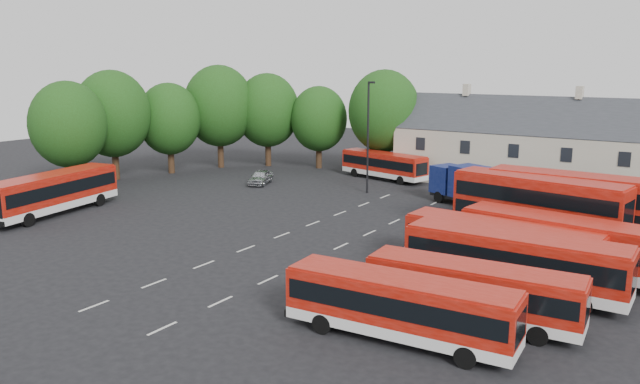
{
  "coord_description": "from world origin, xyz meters",
  "views": [
    {
      "loc": [
        26.15,
        -32.67,
        12.17
      ],
      "look_at": [
        -0.32,
        7.5,
        2.2
      ],
      "focal_mm": 35.0,
      "sensor_mm": 36.0,
      "label": 1
    }
  ],
  "objects_px": {
    "bus_row_a": "(400,303)",
    "lamppost": "(368,134)",
    "silver_car": "(261,177)",
    "box_truck": "(474,185)",
    "bus_west": "(53,190)",
    "bus_dd_south": "(538,206)"
  },
  "relations": [
    {
      "from": "silver_car",
      "to": "bus_dd_south",
      "type": "bearing_deg",
      "value": -33.43
    },
    {
      "from": "bus_dd_south",
      "to": "bus_row_a",
      "type": "bearing_deg",
      "value": -84.61
    },
    {
      "from": "bus_west",
      "to": "silver_car",
      "type": "height_order",
      "value": "bus_west"
    },
    {
      "from": "box_truck",
      "to": "bus_dd_south",
      "type": "bearing_deg",
      "value": -25.99
    },
    {
      "from": "bus_west",
      "to": "bus_row_a",
      "type": "bearing_deg",
      "value": -110.22
    },
    {
      "from": "bus_row_a",
      "to": "box_truck",
      "type": "distance_m",
      "value": 28.04
    },
    {
      "from": "bus_row_a",
      "to": "bus_west",
      "type": "bearing_deg",
      "value": 166.42
    },
    {
      "from": "bus_dd_south",
      "to": "silver_car",
      "type": "distance_m",
      "value": 30.15
    },
    {
      "from": "silver_car",
      "to": "box_truck",
      "type": "bearing_deg",
      "value": -15.74
    },
    {
      "from": "bus_dd_south",
      "to": "silver_car",
      "type": "height_order",
      "value": "bus_dd_south"
    },
    {
      "from": "bus_row_a",
      "to": "box_truck",
      "type": "relative_size",
      "value": 1.26
    },
    {
      "from": "bus_row_a",
      "to": "lamppost",
      "type": "height_order",
      "value": "lamppost"
    },
    {
      "from": "box_truck",
      "to": "silver_car",
      "type": "height_order",
      "value": "box_truck"
    },
    {
      "from": "bus_row_a",
      "to": "silver_car",
      "type": "relative_size",
      "value": 2.5
    },
    {
      "from": "bus_row_a",
      "to": "bus_west",
      "type": "distance_m",
      "value": 34.71
    },
    {
      "from": "box_truck",
      "to": "bus_west",
      "type": "bearing_deg",
      "value": -119.79
    },
    {
      "from": "bus_dd_south",
      "to": "silver_car",
      "type": "relative_size",
      "value": 2.76
    },
    {
      "from": "silver_car",
      "to": "lamppost",
      "type": "relative_size",
      "value": 0.4
    },
    {
      "from": "bus_west",
      "to": "silver_car",
      "type": "xyz_separation_m",
      "value": [
        5.93,
        19.5,
        -1.3
      ]
    },
    {
      "from": "bus_west",
      "to": "silver_car",
      "type": "distance_m",
      "value": 20.43
    },
    {
      "from": "bus_row_a",
      "to": "bus_dd_south",
      "type": "relative_size",
      "value": 0.9
    },
    {
      "from": "bus_west",
      "to": "lamppost",
      "type": "relative_size",
      "value": 1.16
    }
  ]
}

